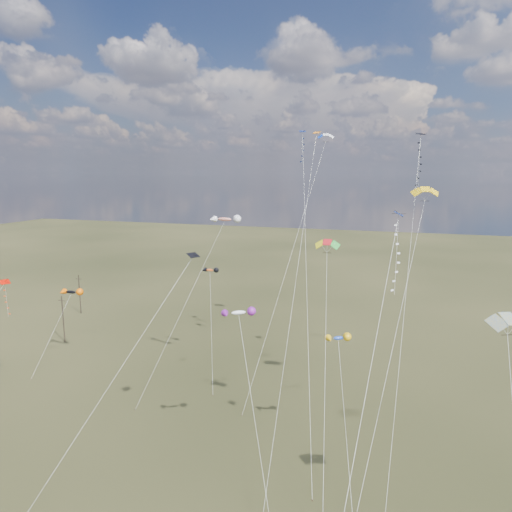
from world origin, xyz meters
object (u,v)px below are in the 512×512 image
(utility_pole_near, at_px, (63,319))
(utility_pole_far, at_px, (80,294))
(diamond_black_high, at_px, (418,178))
(parafoil_yellow, at_px, (425,190))
(novelty_black_orange, at_px, (71,292))

(utility_pole_near, distance_m, utility_pole_far, 16.12)
(utility_pole_far, distance_m, diamond_black_high, 69.70)
(parafoil_yellow, relative_size, novelty_black_orange, 2.40)
(utility_pole_near, xyz_separation_m, diamond_black_high, (54.67, -5.45, 23.51))
(utility_pole_near, xyz_separation_m, novelty_black_orange, (7.10, -5.90, 6.65))
(utility_pole_near, xyz_separation_m, parafoil_yellow, (55.34, -10.98, 22.34))
(utility_pole_near, bearing_deg, parafoil_yellow, -11.22)
(diamond_black_high, height_order, parafoil_yellow, diamond_black_high)
(parafoil_yellow, height_order, novelty_black_orange, parafoil_yellow)
(utility_pole_far, bearing_deg, novelty_black_orange, -52.80)
(utility_pole_near, height_order, utility_pole_far, same)
(utility_pole_near, relative_size, novelty_black_orange, 0.70)
(parafoil_yellow, bearing_deg, diamond_black_high, 96.90)
(diamond_black_high, bearing_deg, novelty_black_orange, -179.46)
(utility_pole_near, height_order, parafoil_yellow, parafoil_yellow)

